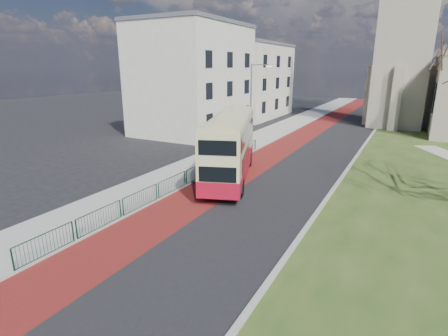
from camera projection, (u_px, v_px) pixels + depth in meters
The scene contains 11 objects.
ground at pixel (190, 215), 19.19m from camera, with size 160.00×160.00×0.00m, color black.
road_carriageway at pixel (312, 147), 35.41m from camera, with size 9.00×120.00×0.01m, color black.
bus_lane at pixel (286, 144), 36.64m from camera, with size 3.40×120.00×0.01m, color #591414.
pavement_west at pixel (253, 140), 38.35m from camera, with size 4.00×120.00×0.12m, color gray.
kerb_west at pixel (270, 142), 37.44m from camera, with size 0.25×120.00×0.13m, color #999993.
kerb_east at pixel (363, 147), 34.99m from camera, with size 0.25×80.00×0.13m, color #999993.
pedestrian_railing at pixel (186, 178), 23.76m from camera, with size 0.07×24.00×1.12m.
street_block_near at pixel (193, 78), 42.34m from camera, with size 10.30×14.30×13.00m.
street_block_far at pixel (248, 80), 56.08m from camera, with size 10.30×16.30×11.50m.
streetlamp at pixel (252, 100), 35.10m from camera, with size 2.13×0.18×8.00m.
bus at pixel (230, 144), 24.68m from camera, with size 6.12×11.14×4.57m.
Camera 1 is at (10.03, -14.70, 7.86)m, focal length 28.00 mm.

